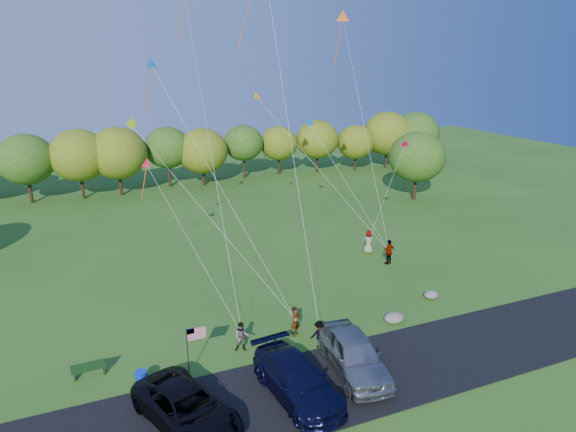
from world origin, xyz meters
name	(u,v)px	position (x,y,z in m)	size (l,w,h in m)	color
ground	(294,344)	(0.00, 0.00, 0.00)	(140.00, 140.00, 0.00)	#2C5B1A
asphalt_lane	(328,385)	(0.00, -4.00, 0.03)	(44.00, 6.00, 0.06)	black
treeline	(172,152)	(0.51, 36.32, 4.57)	(76.78, 27.40, 7.64)	#342213
minivan_dark	(187,408)	(-6.80, -4.13, 0.86)	(2.66, 5.76, 1.60)	black
minivan_navy	(297,380)	(-1.71, -4.22, 0.91)	(2.39, 5.88, 1.71)	black
minivan_silver	(354,354)	(1.68, -3.55, 1.03)	(2.29, 5.70, 1.94)	gray
flyer_a	(295,321)	(0.43, 0.84, 0.88)	(0.64, 0.42, 1.75)	#4C4C59
flyer_b	(242,337)	(-2.83, 0.50, 0.83)	(0.80, 0.63, 1.65)	#4C4C59
flyer_c	(319,334)	(1.12, -0.80, 0.78)	(1.01, 0.58, 1.56)	#4C4C59
flyer_d	(389,252)	(11.15, 7.62, 0.96)	(1.13, 0.47, 1.93)	#4C4C59
flyer_e	(369,242)	(10.91, 10.17, 0.94)	(0.92, 0.60, 1.89)	#4C4C59
park_bench	(89,369)	(-10.50, 1.13, 0.48)	(1.63, 0.42, 0.90)	black
trash_barrel	(142,380)	(-8.24, -0.70, 0.43)	(0.57, 0.57, 0.86)	#0C31C2
flag_assembly	(193,340)	(-5.68, -0.70, 1.99)	(0.97, 0.63, 2.63)	black
boulder_near	(394,318)	(6.39, -0.12, 0.31)	(1.23, 0.97, 0.62)	gray
boulder_far	(431,295)	(10.45, 1.62, 0.25)	(0.96, 0.80, 0.50)	slate
kites_aloft	(239,32)	(1.75, 13.93, 16.72)	(20.56, 10.15, 13.87)	#E41945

